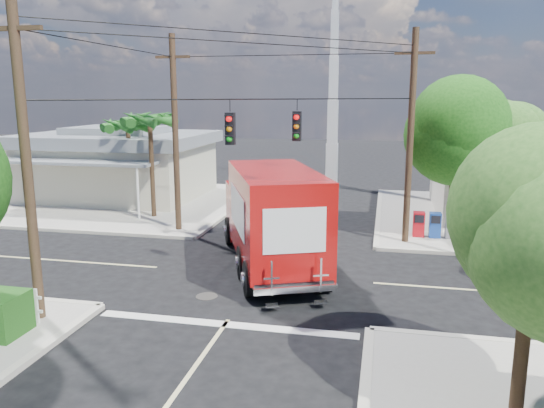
% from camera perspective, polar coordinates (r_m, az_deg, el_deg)
% --- Properties ---
extents(ground, '(120.00, 120.00, 0.00)m').
position_cam_1_polar(ground, '(19.20, -1.26, -7.63)').
color(ground, black).
rests_on(ground, ground).
extents(sidewalk_ne, '(14.12, 14.12, 0.14)m').
position_cam_1_polar(sidewalk_ne, '(29.94, 24.68, -1.53)').
color(sidewalk_ne, '#A49F94').
rests_on(sidewalk_ne, ground).
extents(sidewalk_nw, '(14.12, 14.12, 0.14)m').
position_cam_1_polar(sidewalk_nw, '(32.86, -15.49, 0.20)').
color(sidewalk_nw, '#A49F94').
rests_on(sidewalk_nw, ground).
extents(road_markings, '(32.00, 32.00, 0.01)m').
position_cam_1_polar(road_markings, '(17.85, -2.37, -9.13)').
color(road_markings, beige).
rests_on(road_markings, ground).
extents(building_nw, '(10.80, 10.20, 4.30)m').
position_cam_1_polar(building_nw, '(34.43, -16.13, 4.30)').
color(building_nw, beige).
rests_on(building_nw, sidewalk_nw).
extents(radio_tower, '(0.80, 0.80, 17.00)m').
position_cam_1_polar(radio_tower, '(37.82, 6.58, 10.49)').
color(radio_tower, silver).
rests_on(radio_tower, ground).
extents(tree_ne_front, '(4.21, 4.14, 6.66)m').
position_cam_1_polar(tree_ne_front, '(24.62, 19.24, 7.34)').
color(tree_ne_front, '#422D1C').
rests_on(tree_ne_front, sidewalk_ne).
extents(tree_ne_back, '(3.77, 3.66, 5.82)m').
position_cam_1_polar(tree_ne_back, '(27.26, 24.06, 6.10)').
color(tree_ne_back, '#422D1C').
rests_on(tree_ne_back, sidewalk_ne).
extents(tree_se, '(3.67, 3.54, 5.62)m').
position_cam_1_polar(tree_se, '(11.00, 26.55, -1.59)').
color(tree_se, '#422D1C').
rests_on(tree_se, sidewalk_se).
extents(palm_nw_front, '(3.01, 3.08, 5.59)m').
position_cam_1_polar(palm_nw_front, '(27.76, -13.01, 8.66)').
color(palm_nw_front, '#422D1C').
rests_on(palm_nw_front, sidewalk_nw).
extents(palm_nw_back, '(3.01, 3.08, 5.19)m').
position_cam_1_polar(palm_nw_back, '(30.00, -15.26, 8.04)').
color(palm_nw_back, '#422D1C').
rests_on(palm_nw_back, sidewalk_nw).
extents(utility_poles, '(12.00, 10.68, 9.00)m').
position_cam_1_polar(utility_poles, '(20.16, -4.68, 6.87)').
color(utility_poles, '#473321').
rests_on(utility_poles, ground).
extents(vending_boxes, '(1.90, 0.50, 1.10)m').
position_cam_1_polar(vending_boxes, '(24.60, 17.12, -2.16)').
color(vending_boxes, red).
rests_on(vending_boxes, sidewalk_ne).
extents(delivery_truck, '(5.64, 8.99, 3.76)m').
position_cam_1_polar(delivery_truck, '(19.67, -0.06, -1.36)').
color(delivery_truck, black).
rests_on(delivery_truck, ground).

